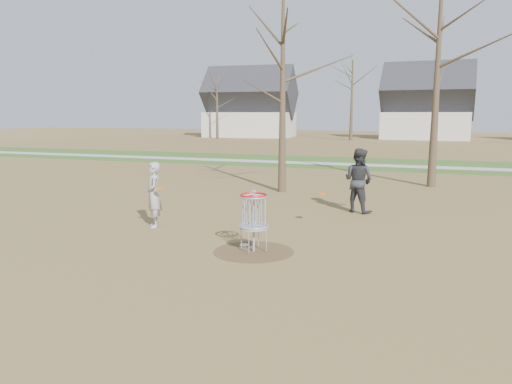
{
  "coord_description": "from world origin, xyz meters",
  "views": [
    {
      "loc": [
        3.78,
        -10.08,
        3.04
      ],
      "look_at": [
        -0.5,
        1.5,
        1.1
      ],
      "focal_mm": 35.0,
      "sensor_mm": 36.0,
      "label": 1
    }
  ],
  "objects_px": {
    "player_standing": "(154,195)",
    "disc_grounded": "(244,245)",
    "player_throwing": "(358,180)",
    "disc_golf_basket": "(254,212)"
  },
  "relations": [
    {
      "from": "player_throwing",
      "to": "disc_golf_basket",
      "type": "height_order",
      "value": "player_throwing"
    },
    {
      "from": "disc_golf_basket",
      "to": "player_standing",
      "type": "bearing_deg",
      "value": 157.77
    },
    {
      "from": "player_throwing",
      "to": "disc_golf_basket",
      "type": "distance_m",
      "value": 5.57
    },
    {
      "from": "player_standing",
      "to": "disc_grounded",
      "type": "relative_size",
      "value": 8.01
    },
    {
      "from": "player_standing",
      "to": "player_throwing",
      "type": "height_order",
      "value": "player_throwing"
    },
    {
      "from": "player_throwing",
      "to": "disc_golf_basket",
      "type": "xyz_separation_m",
      "value": [
        -1.45,
        -5.38,
        -0.08
      ]
    },
    {
      "from": "disc_grounded",
      "to": "disc_golf_basket",
      "type": "relative_size",
      "value": 0.16
    },
    {
      "from": "disc_grounded",
      "to": "player_throwing",
      "type": "bearing_deg",
      "value": 69.86
    },
    {
      "from": "player_throwing",
      "to": "disc_golf_basket",
      "type": "bearing_deg",
      "value": 97.57
    },
    {
      "from": "player_standing",
      "to": "player_throwing",
      "type": "distance_m",
      "value": 6.29
    }
  ]
}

